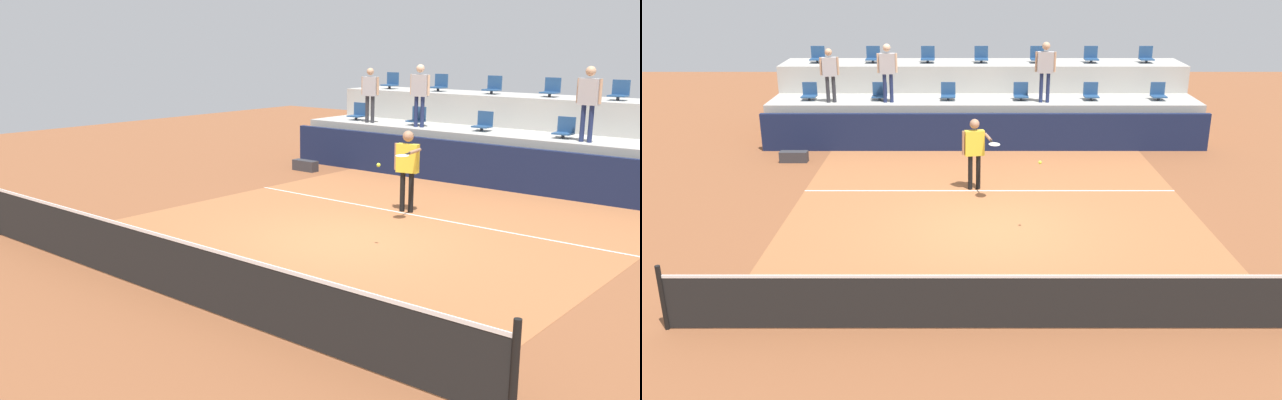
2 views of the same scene
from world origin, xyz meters
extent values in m
plane|color=brown|center=(0.00, 0.00, 0.00)|extent=(40.00, 40.00, 0.00)
cube|color=#A36038|center=(0.00, 1.00, 0.00)|extent=(9.00, 10.00, 0.01)
cube|color=silver|center=(0.00, 2.40, 0.01)|extent=(9.00, 0.06, 0.00)
cylinder|color=black|center=(5.20, -4.00, 0.54)|extent=(0.08, 0.08, 1.07)
cube|color=black|center=(0.00, -4.00, 0.46)|extent=(10.40, 0.01, 0.87)
cube|color=white|center=(0.00, -4.00, 0.89)|extent=(10.40, 0.02, 0.05)
cube|color=#141E42|center=(0.00, 6.00, 0.55)|extent=(13.00, 0.16, 1.10)
cube|color=#ADAAA3|center=(0.00, 7.30, 0.62)|extent=(13.00, 1.80, 1.25)
cube|color=#ADAAA3|center=(0.00, 9.10, 1.05)|extent=(13.00, 1.80, 2.10)
cylinder|color=#2D2D33|center=(-5.30, 7.15, 1.30)|extent=(0.08, 0.08, 0.10)
cube|color=navy|center=(-5.30, 7.15, 1.37)|extent=(0.44, 0.40, 0.04)
cube|color=navy|center=(-5.30, 7.33, 1.58)|extent=(0.44, 0.04, 0.38)
cylinder|color=#2D2D33|center=(-3.17, 7.15, 1.30)|extent=(0.08, 0.08, 0.10)
cube|color=navy|center=(-3.17, 7.15, 1.37)|extent=(0.44, 0.40, 0.04)
cube|color=navy|center=(-3.17, 7.33, 1.58)|extent=(0.44, 0.04, 0.38)
cylinder|color=#2D2D33|center=(-1.09, 7.15, 1.30)|extent=(0.08, 0.08, 0.10)
cube|color=navy|center=(-1.09, 7.15, 1.37)|extent=(0.44, 0.40, 0.04)
cube|color=navy|center=(-1.09, 7.33, 1.58)|extent=(0.44, 0.04, 0.38)
cylinder|color=#2D2D33|center=(1.12, 7.15, 1.30)|extent=(0.08, 0.08, 0.10)
cube|color=navy|center=(1.12, 7.15, 1.37)|extent=(0.44, 0.40, 0.04)
cube|color=navy|center=(1.12, 7.33, 1.58)|extent=(0.44, 0.04, 0.38)
cylinder|color=#2D2D33|center=(-5.36, 8.95, 2.15)|extent=(0.08, 0.08, 0.10)
cube|color=navy|center=(-5.36, 8.95, 2.22)|extent=(0.44, 0.40, 0.04)
cube|color=navy|center=(-5.36, 9.13, 2.43)|extent=(0.44, 0.04, 0.38)
cylinder|color=#2D2D33|center=(-3.56, 8.95, 2.15)|extent=(0.08, 0.08, 0.10)
cube|color=navy|center=(-3.56, 8.95, 2.22)|extent=(0.44, 0.40, 0.04)
cube|color=navy|center=(-3.56, 9.13, 2.43)|extent=(0.44, 0.04, 0.38)
cylinder|color=#2D2D33|center=(-1.78, 8.95, 2.15)|extent=(0.08, 0.08, 0.10)
cube|color=navy|center=(-1.78, 8.95, 2.22)|extent=(0.44, 0.40, 0.04)
cube|color=navy|center=(-1.78, 9.13, 2.43)|extent=(0.44, 0.04, 0.38)
cylinder|color=#2D2D33|center=(-0.05, 8.95, 2.15)|extent=(0.08, 0.08, 0.10)
cube|color=navy|center=(-0.05, 8.95, 2.22)|extent=(0.44, 0.40, 0.04)
cube|color=navy|center=(-0.05, 9.13, 2.43)|extent=(0.44, 0.04, 0.38)
cylinder|color=#2D2D33|center=(1.77, 8.95, 2.15)|extent=(0.08, 0.08, 0.10)
cube|color=navy|center=(1.77, 8.95, 2.22)|extent=(0.44, 0.40, 0.04)
cube|color=navy|center=(1.77, 9.13, 2.43)|extent=(0.44, 0.04, 0.38)
cylinder|color=black|center=(-0.47, 2.53, 0.43)|extent=(0.13, 0.13, 0.86)
cylinder|color=black|center=(-0.28, 2.57, 0.43)|extent=(0.13, 0.13, 0.86)
cube|color=yellow|center=(-0.37, 2.55, 1.17)|extent=(0.49, 0.26, 0.61)
sphere|color=#A87A5B|center=(-0.37, 2.55, 1.63)|extent=(0.27, 0.27, 0.23)
cylinder|color=#A87A5B|center=(-0.64, 2.50, 1.18)|extent=(0.08, 0.08, 0.57)
cylinder|color=#A87A5B|center=(-0.06, 2.33, 1.37)|extent=(0.17, 0.55, 0.07)
cylinder|color=black|center=(0.01, 1.97, 1.37)|extent=(0.08, 0.26, 0.04)
ellipsoid|color=silver|center=(0.06, 1.69, 1.37)|extent=(0.31, 0.36, 0.03)
cylinder|color=#2D2D33|center=(-4.66, 6.83, 1.64)|extent=(0.13, 0.13, 0.78)
cylinder|color=#2D2D33|center=(-4.48, 6.87, 1.64)|extent=(0.13, 0.13, 0.78)
cube|color=#B2B2B7|center=(-4.57, 6.85, 2.31)|extent=(0.45, 0.25, 0.55)
sphere|color=tan|center=(-4.57, 6.85, 2.73)|extent=(0.25, 0.25, 0.21)
cylinder|color=tan|center=(-4.81, 6.81, 2.32)|extent=(0.08, 0.08, 0.52)
cylinder|color=tan|center=(-4.33, 6.89, 2.32)|extent=(0.08, 0.08, 0.52)
cylinder|color=navy|center=(-2.96, 6.84, 1.67)|extent=(0.12, 0.12, 0.85)
cylinder|color=navy|center=(-2.77, 6.86, 1.67)|extent=(0.12, 0.12, 0.85)
cube|color=#B2B2B7|center=(-2.87, 6.85, 2.40)|extent=(0.47, 0.22, 0.60)
sphere|color=beige|center=(-2.87, 6.85, 2.86)|extent=(0.25, 0.25, 0.23)
cylinder|color=beige|center=(-3.13, 6.83, 2.42)|extent=(0.08, 0.08, 0.57)
cylinder|color=beige|center=(-2.60, 6.87, 2.42)|extent=(0.08, 0.08, 0.57)
cylinder|color=navy|center=(1.68, 6.86, 1.69)|extent=(0.12, 0.12, 0.87)
cylinder|color=navy|center=(1.88, 6.84, 1.69)|extent=(0.12, 0.12, 0.87)
cube|color=#B2B2B7|center=(1.78, 6.85, 2.43)|extent=(0.49, 0.23, 0.62)
sphere|color=tan|center=(1.78, 6.85, 2.91)|extent=(0.26, 0.26, 0.24)
cylinder|color=tan|center=(1.51, 6.88, 2.45)|extent=(0.08, 0.08, 0.58)
cylinder|color=tan|center=(2.05, 6.82, 2.45)|extent=(0.08, 0.08, 0.58)
sphere|color=#CCE033|center=(0.88, -0.24, 1.53)|extent=(0.07, 0.07, 0.07)
cube|color=#333338|center=(-5.32, 4.84, 0.15)|extent=(0.76, 0.28, 0.30)
camera|label=1|loc=(7.76, -9.79, 3.55)|focal=39.47mm
camera|label=2|loc=(-0.67, -13.03, 5.42)|focal=37.78mm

